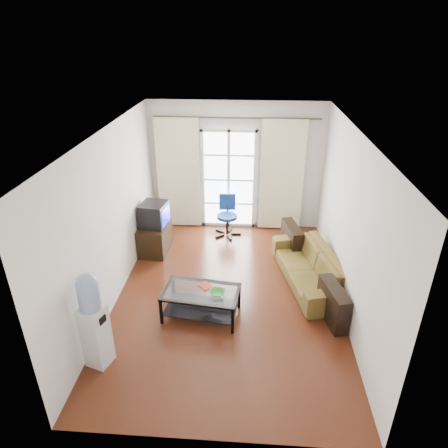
# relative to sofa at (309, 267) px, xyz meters

# --- Properties ---
(floor) EXTENTS (5.20, 5.20, 0.00)m
(floor) POSITION_rel_sofa_xyz_m (-1.37, -0.48, -0.29)
(floor) COLOR #552614
(floor) RESTS_ON ground
(ceiling) EXTENTS (5.20, 5.20, 0.00)m
(ceiling) POSITION_rel_sofa_xyz_m (-1.37, -0.48, 2.41)
(ceiling) COLOR white
(ceiling) RESTS_ON wall_back
(wall_back) EXTENTS (3.60, 0.02, 2.70)m
(wall_back) POSITION_rel_sofa_xyz_m (-1.37, 2.12, 1.06)
(wall_back) COLOR silver
(wall_back) RESTS_ON floor
(wall_front) EXTENTS (3.60, 0.02, 2.70)m
(wall_front) POSITION_rel_sofa_xyz_m (-1.37, -3.08, 1.06)
(wall_front) COLOR silver
(wall_front) RESTS_ON floor
(wall_left) EXTENTS (0.02, 5.20, 2.70)m
(wall_left) POSITION_rel_sofa_xyz_m (-3.17, -0.48, 1.06)
(wall_left) COLOR silver
(wall_left) RESTS_ON floor
(wall_right) EXTENTS (0.02, 5.20, 2.70)m
(wall_right) POSITION_rel_sofa_xyz_m (0.43, -0.48, 1.06)
(wall_right) COLOR silver
(wall_right) RESTS_ON floor
(french_door) EXTENTS (1.16, 0.06, 2.15)m
(french_door) POSITION_rel_sofa_xyz_m (-1.52, 2.06, 0.78)
(french_door) COLOR white
(french_door) RESTS_ON wall_back
(curtain_rod) EXTENTS (3.30, 0.04, 0.04)m
(curtain_rod) POSITION_rel_sofa_xyz_m (-1.37, 2.02, 2.09)
(curtain_rod) COLOR #4C3F2D
(curtain_rod) RESTS_ON wall_back
(curtain_left) EXTENTS (0.90, 0.07, 2.35)m
(curtain_left) POSITION_rel_sofa_xyz_m (-2.57, 2.00, 0.91)
(curtain_left) COLOR #F4F2C5
(curtain_left) RESTS_ON curtain_rod
(curtain_right) EXTENTS (0.90, 0.07, 2.35)m
(curtain_right) POSITION_rel_sofa_xyz_m (-0.42, 2.00, 0.91)
(curtain_right) COLOR #F4F2C5
(curtain_right) RESTS_ON curtain_rod
(radiator) EXTENTS (0.64, 0.12, 0.64)m
(radiator) POSITION_rel_sofa_xyz_m (-0.57, 2.02, 0.04)
(radiator) COLOR #959597
(radiator) RESTS_ON floor
(sofa) EXTENTS (2.35, 1.66, 0.59)m
(sofa) POSITION_rel_sofa_xyz_m (0.00, 0.00, 0.00)
(sofa) COLOR brown
(sofa) RESTS_ON floor
(coffee_table) EXTENTS (1.21, 0.79, 0.46)m
(coffee_table) POSITION_rel_sofa_xyz_m (-1.74, -1.03, 0.00)
(coffee_table) COLOR silver
(coffee_table) RESTS_ON floor
(bowl) EXTENTS (0.32, 0.32, 0.06)m
(bowl) POSITION_rel_sofa_xyz_m (-1.49, -1.11, 0.20)
(bowl) COLOR #308446
(bowl) RESTS_ON coffee_table
(book) EXTENTS (0.37, 0.37, 0.02)m
(book) POSITION_rel_sofa_xyz_m (-1.75, -0.97, 0.18)
(book) COLOR maroon
(book) RESTS_ON coffee_table
(remote) EXTENTS (0.16, 0.07, 0.02)m
(remote) POSITION_rel_sofa_xyz_m (-1.52, -0.97, 0.18)
(remote) COLOR black
(remote) RESTS_ON coffee_table
(tv_stand) EXTENTS (0.56, 0.80, 0.56)m
(tv_stand) POSITION_rel_sofa_xyz_m (-2.88, 0.86, -0.01)
(tv_stand) COLOR black
(tv_stand) RESTS_ON floor
(crt_tv) EXTENTS (0.56, 0.56, 0.46)m
(crt_tv) POSITION_rel_sofa_xyz_m (-2.88, 0.86, 0.50)
(crt_tv) COLOR black
(crt_tv) RESTS_ON tv_stand
(task_chair) EXTENTS (0.61, 0.61, 0.86)m
(task_chair) POSITION_rel_sofa_xyz_m (-1.52, 1.65, -0.04)
(task_chair) COLOR black
(task_chair) RESTS_ON floor
(water_cooler) EXTENTS (0.36, 0.36, 1.39)m
(water_cooler) POSITION_rel_sofa_xyz_m (-2.97, -2.06, 0.43)
(water_cooler) COLOR silver
(water_cooler) RESTS_ON floor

